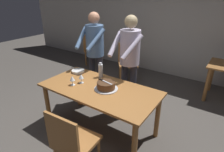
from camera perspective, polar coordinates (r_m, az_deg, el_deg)
The scene contains 14 objects.
ground_plane at distance 3.18m, azimuth -3.49°, elevation -15.64°, with size 14.00×14.00×0.00m, color #4C4742.
back_wall at distance 5.04m, azimuth 17.13°, elevation 15.41°, with size 10.00×0.12×2.70m, color #BCB7AD.
main_dining_table at distance 2.81m, azimuth -3.82°, elevation -5.50°, with size 1.73×0.86×0.75m.
cake_on_platter at distance 2.70m, azimuth -1.81°, elevation -2.99°, with size 0.34×0.34×0.11m.
cake_knife at distance 2.72m, azimuth -2.86°, elevation -1.28°, with size 0.27×0.07×0.02m.
plate_stack at distance 3.33m, azimuth -10.18°, elevation 1.47°, with size 0.22×0.22×0.04m.
wine_glass_near at distance 2.90m, azimuth -9.29°, elevation -0.20°, with size 0.08×0.08×0.14m.
wine_glass_far at distance 2.86m, azimuth -11.89°, elevation -0.80°, with size 0.08×0.08×0.14m.
water_bottle at distance 3.06m, azimuth -3.44°, elevation 1.68°, with size 0.07×0.07×0.25m.
person_cutting_cake at distance 3.06m, azimuth 5.24°, elevation 5.84°, with size 0.47×0.56×1.72m.
person_standing_beside at distance 3.48m, azimuth -5.21°, elevation 8.14°, with size 0.47×0.56×1.72m.
chair_near_side at distance 2.30m, azimuth -11.99°, elevation -18.70°, with size 0.47×0.47×0.90m.
background_chair_0 at distance 4.62m, azimuth 4.76°, elevation 4.62°, with size 0.61×0.61×0.90m.
background_chair_1 at distance 5.54m, azimuth -5.93°, elevation 7.94°, with size 0.60×0.60×0.90m.
Camera 1 is at (1.53, -1.90, 2.04)m, focal length 30.32 mm.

